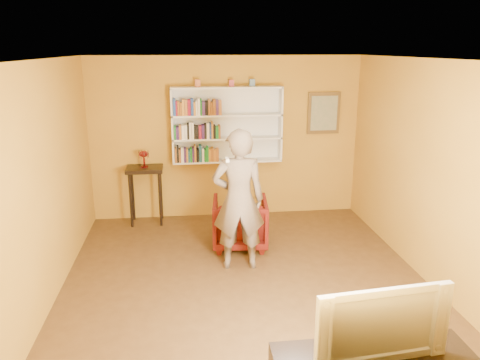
# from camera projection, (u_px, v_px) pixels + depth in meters

# --- Properties ---
(room_shell) EXTENTS (5.30, 5.80, 2.88)m
(room_shell) POSITION_uv_depth(u_px,v_px,m) (246.00, 205.00, 5.54)
(room_shell) COLOR #472F16
(room_shell) RESTS_ON ground
(bookshelf) EXTENTS (1.80, 0.29, 1.23)m
(bookshelf) POSITION_uv_depth(u_px,v_px,m) (227.00, 125.00, 7.68)
(bookshelf) COLOR white
(bookshelf) RESTS_ON room_shell
(books_row_lower) EXTENTS (0.71, 0.19, 0.27)m
(books_row_lower) POSITION_uv_depth(u_px,v_px,m) (197.00, 154.00, 7.65)
(books_row_lower) COLOR #A96121
(books_row_lower) RESTS_ON bookshelf
(books_row_middle) EXTENTS (0.74, 0.19, 0.27)m
(books_row_middle) POSITION_uv_depth(u_px,v_px,m) (197.00, 131.00, 7.55)
(books_row_middle) COLOR #1B7D27
(books_row_middle) RESTS_ON bookshelf
(books_row_upper) EXTENTS (0.76, 0.18, 0.27)m
(books_row_upper) POSITION_uv_depth(u_px,v_px,m) (197.00, 108.00, 7.44)
(books_row_upper) COLOR #2244A0
(books_row_upper) RESTS_ON bookshelf
(ornament_left) EXTENTS (0.08, 0.08, 0.12)m
(ornament_left) POSITION_uv_depth(u_px,v_px,m) (198.00, 83.00, 7.39)
(ornament_left) COLOR #C06136
(ornament_left) RESTS_ON bookshelf
(ornament_centre) EXTENTS (0.08, 0.08, 0.11)m
(ornament_centre) POSITION_uv_depth(u_px,v_px,m) (231.00, 83.00, 7.45)
(ornament_centre) COLOR #A8383E
(ornament_centre) RESTS_ON bookshelf
(ornament_right) EXTENTS (0.09, 0.09, 0.12)m
(ornament_right) POSITION_uv_depth(u_px,v_px,m) (252.00, 83.00, 7.49)
(ornament_right) COLOR slate
(ornament_right) RESTS_ON bookshelf
(framed_painting) EXTENTS (0.55, 0.05, 0.70)m
(framed_painting) POSITION_uv_depth(u_px,v_px,m) (324.00, 113.00, 7.88)
(framed_painting) COLOR brown
(framed_painting) RESTS_ON room_shell
(console_table) EXTENTS (0.58, 0.44, 0.95)m
(console_table) POSITION_uv_depth(u_px,v_px,m) (145.00, 177.00, 7.60)
(console_table) COLOR black
(console_table) RESTS_ON ground
(ruby_lustre) EXTENTS (0.16, 0.17, 0.27)m
(ruby_lustre) POSITION_uv_depth(u_px,v_px,m) (144.00, 155.00, 7.50)
(ruby_lustre) COLOR maroon
(ruby_lustre) RESTS_ON console_table
(armchair) EXTENTS (0.85, 0.87, 0.72)m
(armchair) POSITION_uv_depth(u_px,v_px,m) (240.00, 222.00, 6.81)
(armchair) COLOR #450604
(armchair) RESTS_ON ground
(person) EXTENTS (0.69, 0.46, 1.86)m
(person) POSITION_uv_depth(u_px,v_px,m) (239.00, 200.00, 6.00)
(person) COLOR #695A4D
(person) RESTS_ON ground
(game_remote) EXTENTS (0.04, 0.15, 0.04)m
(game_remote) POSITION_uv_depth(u_px,v_px,m) (227.00, 160.00, 5.54)
(game_remote) COLOR white
(game_remote) RESTS_ON person
(television) EXTENTS (1.06, 0.24, 0.61)m
(television) POSITION_uv_depth(u_px,v_px,m) (377.00, 318.00, 3.52)
(television) COLOR black
(television) RESTS_ON tv_cabinet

